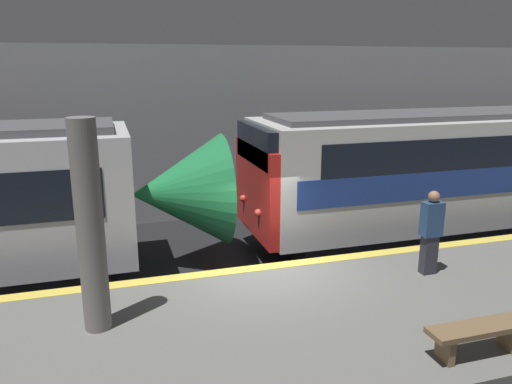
{
  "coord_description": "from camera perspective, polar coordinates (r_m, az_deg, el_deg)",
  "views": [
    {
      "loc": [
        -2.83,
        -8.94,
        4.97
      ],
      "look_at": [
        0.21,
        1.07,
        2.24
      ],
      "focal_mm": 35.0,
      "sensor_mm": 36.0,
      "label": 1
    }
  ],
  "objects": [
    {
      "name": "person_waiting",
      "position": [
        10.04,
        19.35,
        -4.19
      ],
      "size": [
        0.38,
        0.24,
        1.64
      ],
      "color": "#2D2D38",
      "rests_on": "platform"
    },
    {
      "name": "platform",
      "position": [
        8.54,
        5.36,
        -16.98
      ],
      "size": [
        40.0,
        4.47,
        1.02
      ],
      "color": "slate",
      "rests_on": "ground"
    },
    {
      "name": "ground_plane",
      "position": [
        10.61,
        0.63,
        -13.32
      ],
      "size": [
        120.0,
        120.0,
        0.0
      ],
      "primitive_type": "plane",
      "color": "black"
    },
    {
      "name": "support_pillar_near",
      "position": [
        7.69,
        -18.44,
        -3.92
      ],
      "size": [
        0.4,
        0.4,
        3.22
      ],
      "color": "slate",
      "rests_on": "platform"
    },
    {
      "name": "platform_bench",
      "position": [
        7.79,
        24.09,
        -14.49
      ],
      "size": [
        1.5,
        0.4,
        0.45
      ],
      "color": "brown",
      "rests_on": "platform"
    },
    {
      "name": "station_rear_barrier",
      "position": [
        15.99,
        -6.56,
        6.51
      ],
      "size": [
        50.0,
        0.15,
        5.49
      ],
      "color": "#939399",
      "rests_on": "ground"
    }
  ]
}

